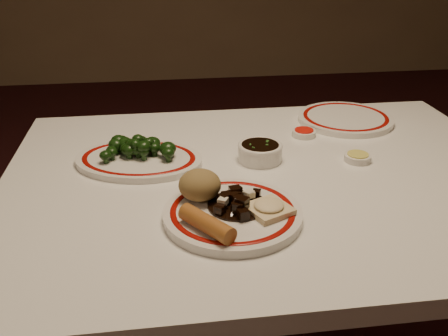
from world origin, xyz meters
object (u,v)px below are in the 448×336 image
broccoli_pile (136,146)px  dining_table (269,209)px  soy_bowl (260,153)px  stirfry_heap (237,202)px  broccoli_plate (139,160)px  spring_roll (207,224)px  rice_mound (200,185)px  fried_wonton (269,208)px  main_plate (233,214)px

broccoli_pile → dining_table: bearing=-20.3°
broccoli_pile → soy_bowl: (0.29, -0.04, -0.02)m
stirfry_heap → broccoli_plate: bearing=125.9°
spring_roll → rice_mound: bearing=54.1°
spring_roll → fried_wonton: bearing=-14.0°
dining_table → rice_mound: 0.25m
rice_mound → broccoli_plate: bearing=119.3°
fried_wonton → soy_bowl: 0.27m
fried_wonton → spring_roll: bearing=-157.7°
stirfry_heap → soy_bowl: size_ratio=1.16×
stirfry_heap → broccoli_plate: stirfry_heap is taller
broccoli_plate → broccoli_pile: 0.03m
spring_roll → fried_wonton: 0.13m
dining_table → stirfry_heap: bearing=-121.9°
stirfry_heap → broccoli_pile: bearing=125.2°
rice_mound → spring_roll: size_ratio=0.71×
broccoli_plate → main_plate: bearing=-56.7°
stirfry_heap → soy_bowl: 0.26m
spring_roll → soy_bowl: size_ratio=1.14×
main_plate → rice_mound: (-0.06, 0.05, 0.04)m
broccoli_plate → soy_bowl: (0.29, -0.02, 0.01)m
dining_table → fried_wonton: (-0.05, -0.19, 0.12)m
fried_wonton → broccoli_pile: broccoli_pile is taller
rice_mound → broccoli_plate: (-0.12, 0.22, -0.04)m
soy_bowl → rice_mound: bearing=-129.2°
main_plate → spring_roll: size_ratio=2.83×
spring_roll → broccoli_plate: bearing=73.8°
spring_roll → soy_bowl: spring_roll is taller
dining_table → soy_bowl: 0.13m
spring_roll → stirfry_heap: bearing=13.1°
rice_mound → soy_bowl: rice_mound is taller
dining_table → soy_bowl: bearing=97.9°
broccoli_pile → soy_bowl: size_ratio=1.69×
fried_wonton → broccoli_plate: bearing=130.4°
rice_mound → stirfry_heap: (0.07, -0.04, -0.02)m
main_plate → broccoli_pile: bearing=122.7°
broccoli_plate → broccoli_pile: (-0.01, 0.01, 0.03)m
spring_roll → broccoli_plate: (-0.13, 0.34, -0.03)m
stirfry_heap → broccoli_plate: (-0.19, 0.26, -0.02)m
dining_table → soy_bowl: (-0.01, 0.07, 0.11)m
main_plate → broccoli_pile: 0.35m
broccoli_pile → soy_bowl: 0.29m
dining_table → main_plate: main_plate is taller
rice_mound → broccoli_pile: rice_mound is taller
rice_mound → broccoli_plate: size_ratio=0.24×
spring_roll → broccoli_pile: broccoli_pile is taller
fried_wonton → broccoli_pile: bearing=129.6°
spring_roll → soy_bowl: bearing=27.0°
dining_table → fried_wonton: size_ratio=12.06×
main_plate → rice_mound: size_ratio=4.01×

